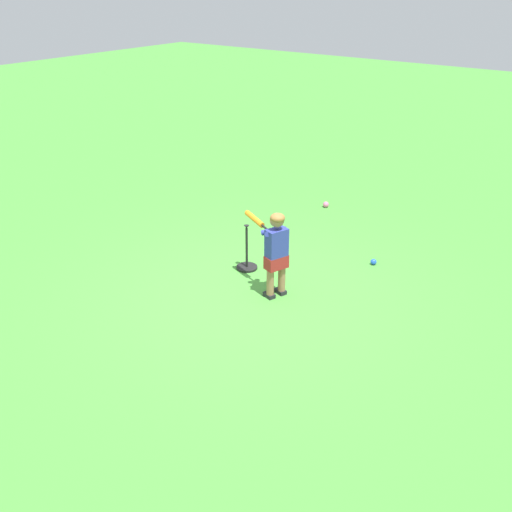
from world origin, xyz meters
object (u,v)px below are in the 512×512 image
at_px(child_batter, 275,246).
at_px(play_ball_far_left, 326,204).
at_px(play_ball_by_bucket, 374,262).
at_px(batting_tee, 247,261).

height_order(child_batter, play_ball_far_left, child_batter).
distance_m(play_ball_by_bucket, batting_tee, 1.71).
xyz_separation_m(child_batter, batting_tee, (0.36, 0.70, -0.55)).
bearing_deg(play_ball_far_left, child_batter, -161.05).
relative_size(play_ball_far_left, batting_tee, 0.16).
xyz_separation_m(play_ball_far_left, batting_tee, (-2.57, -0.31, 0.06)).
bearing_deg(play_ball_far_left, batting_tee, -173.17).
height_order(child_batter, batting_tee, child_batter).
bearing_deg(child_batter, play_ball_far_left, 18.95).
xyz_separation_m(child_batter, play_ball_by_bucket, (1.47, -0.60, -0.61)).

